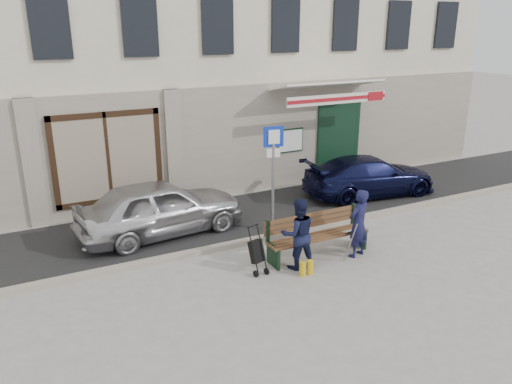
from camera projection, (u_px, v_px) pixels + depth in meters
ground at (313, 263)px, 10.68m from camera, size 80.00×80.00×0.00m
asphalt_lane at (249, 215)px, 13.29m from camera, size 60.00×3.20×0.01m
curb at (278, 235)px, 11.93m from camera, size 60.00×0.18×0.12m
building at (176, 20)px, 16.22m from camera, size 20.00×8.27×10.00m
car_silver at (160, 208)px, 11.93m from camera, size 4.12×1.98×1.36m
car_navy at (370, 176)px, 14.74m from camera, size 4.18×2.10×1.17m
parking_sign at (273, 163)px, 11.75m from camera, size 0.48×0.12×2.61m
bench at (316, 236)px, 10.87m from camera, size 2.40×1.17×0.98m
man at (358, 223)px, 10.76m from camera, size 0.64×0.51×1.53m
woman at (298, 234)px, 10.24m from camera, size 0.85×0.72×1.52m
stroller at (257, 252)px, 10.14m from camera, size 0.35×0.45×0.99m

